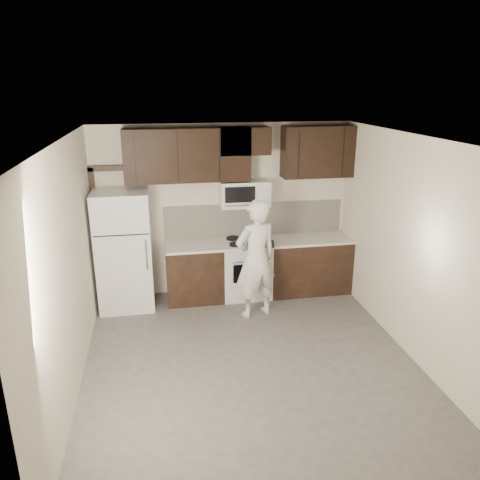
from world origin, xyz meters
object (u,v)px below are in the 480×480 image
object	(u,v)px
stove	(245,268)
microwave	(244,194)
refrigerator	(124,250)
person	(256,259)

from	to	relation	value
stove	microwave	distance (m)	1.20
stove	microwave	xyz separation A→B (m)	(-0.00, 0.12, 1.19)
microwave	refrigerator	world-z (taller)	microwave
stove	microwave	world-z (taller)	microwave
stove	refrigerator	bearing A→B (deg)	-178.49
microwave	person	xyz separation A→B (m)	(0.02, -0.82, -0.77)
stove	person	distance (m)	0.81
stove	refrigerator	world-z (taller)	refrigerator
refrigerator	stove	bearing A→B (deg)	1.51
refrigerator	person	distance (m)	1.98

